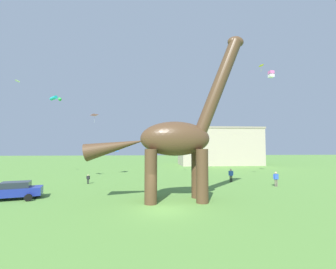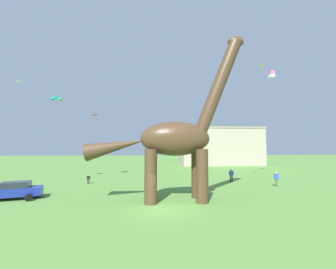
# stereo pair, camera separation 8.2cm
# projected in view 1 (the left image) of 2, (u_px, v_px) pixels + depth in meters

# --- Properties ---
(ground_plane) EXTENTS (240.00, 240.00, 0.00)m
(ground_plane) POSITION_uv_depth(u_px,v_px,m) (165.00, 210.00, 16.70)
(ground_plane) COLOR #5B8E3D
(dinosaur_sculpture) EXTENTS (14.30, 3.03, 14.95)m
(dinosaur_sculpture) POSITION_uv_depth(u_px,v_px,m) (174.00, 139.00, 19.94)
(dinosaur_sculpture) COLOR #513823
(dinosaur_sculpture) RESTS_ON ground_plane
(parked_sedan_left) EXTENTS (4.54, 2.93, 1.55)m
(parked_sedan_left) POSITION_uv_depth(u_px,v_px,m) (15.00, 190.00, 20.18)
(parked_sedan_left) COLOR navy
(parked_sedan_left) RESTS_ON ground_plane
(person_photographer) EXTENTS (0.44, 0.19, 1.18)m
(person_photographer) POSITION_uv_depth(u_px,v_px,m) (88.00, 178.00, 28.74)
(person_photographer) COLOR black
(person_photographer) RESTS_ON ground_plane
(person_strolling_adult) EXTENTS (0.65, 0.29, 1.75)m
(person_strolling_adult) POSITION_uv_depth(u_px,v_px,m) (276.00, 178.00, 26.78)
(person_strolling_adult) COLOR #6B6056
(person_strolling_adult) RESTS_ON ground_plane
(person_watching_child) EXTENTS (0.66, 0.29, 1.75)m
(person_watching_child) POSITION_uv_depth(u_px,v_px,m) (231.00, 174.00, 30.22)
(person_watching_child) COLOR black
(person_watching_child) RESTS_ON ground_plane
(kite_near_high) EXTENTS (0.94, 1.02, 0.24)m
(kite_near_high) POSITION_uv_depth(u_px,v_px,m) (17.00, 81.00, 34.99)
(kite_near_high) COLOR white
(kite_mid_center) EXTENTS (0.39, 0.39, 0.50)m
(kite_mid_center) POSITION_uv_depth(u_px,v_px,m) (180.00, 146.00, 42.94)
(kite_mid_center) COLOR red
(kite_near_low) EXTENTS (1.26, 1.34, 1.36)m
(kite_near_low) POSITION_uv_depth(u_px,v_px,m) (94.00, 115.00, 34.53)
(kite_near_low) COLOR pink
(kite_far_right) EXTENTS (1.68, 1.65, 0.47)m
(kite_far_right) POSITION_uv_depth(u_px,v_px,m) (55.00, 98.00, 30.31)
(kite_far_right) COLOR #19B2B7
(kite_high_left) EXTENTS (0.71, 0.84, 0.89)m
(kite_high_left) POSITION_uv_depth(u_px,v_px,m) (261.00, 66.00, 30.02)
(kite_high_left) COLOR yellow
(kite_mid_left) EXTENTS (0.75, 0.75, 1.00)m
(kite_mid_left) POSITION_uv_depth(u_px,v_px,m) (271.00, 74.00, 35.50)
(kite_mid_left) COLOR pink
(kite_mid_right) EXTENTS (1.63, 1.91, 2.10)m
(kite_mid_right) POSITION_uv_depth(u_px,v_px,m) (114.00, 150.00, 39.77)
(kite_mid_right) COLOR #287AE5
(background_building_block) EXTENTS (21.61, 9.92, 9.98)m
(background_building_block) POSITION_uv_depth(u_px,v_px,m) (219.00, 146.00, 61.16)
(background_building_block) COLOR #B7A893
(background_building_block) RESTS_ON ground_plane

